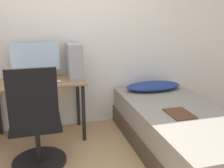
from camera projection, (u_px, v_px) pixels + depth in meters
name	position (u px, v px, depth m)	size (l,w,h in m)	color
wall_back	(58.00, 34.00, 3.17)	(8.00, 0.05, 2.50)	silver
desk	(38.00, 91.00, 2.99)	(1.11, 0.55, 0.73)	#997047
office_chair	(37.00, 131.00, 2.44)	(0.55, 0.55, 1.06)	black
bed	(180.00, 130.00, 2.81)	(1.02, 2.03, 0.49)	#4C3D2D
pillow	(153.00, 86.00, 3.42)	(0.77, 0.36, 0.11)	navy
magazine	(179.00, 114.00, 2.61)	(0.24, 0.32, 0.01)	#56331E
monitor	(35.00, 59.00, 3.05)	(0.59, 0.20, 0.44)	#B7B7BC
keyboard	(37.00, 83.00, 2.86)	(0.39, 0.14, 0.02)	silver
pc_tower	(74.00, 61.00, 3.07)	(0.16, 0.41, 0.43)	#99999E
mouse	(59.00, 81.00, 2.92)	(0.06, 0.09, 0.02)	silver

